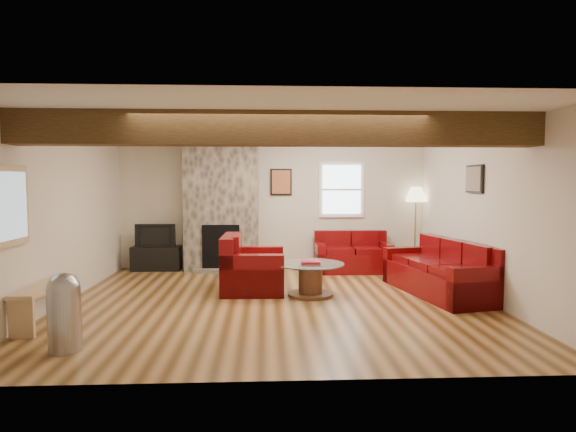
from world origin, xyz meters
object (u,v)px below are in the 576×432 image
object	(u,v)px
loveseat	(353,252)
television	(156,235)
floor_lamp	(416,199)
coffee_table	(310,280)
armchair_red	(253,263)
sofa_three	(439,268)
tv_cabinet	(157,258)

from	to	relation	value
loveseat	television	xyz separation A→B (m)	(-3.76, 0.30, 0.31)
television	floor_lamp	bearing A→B (deg)	0.23
loveseat	coffee_table	world-z (taller)	loveseat
television	armchair_red	bearing A→B (deg)	-44.02
armchair_red	television	xyz separation A→B (m)	(-1.91, 1.85, 0.25)
loveseat	coffee_table	xyz separation A→B (m)	(-0.99, -1.92, -0.13)
sofa_three	armchair_red	world-z (taller)	armchair_red
sofa_three	armchair_red	xyz separation A→B (m)	(-2.83, 0.34, 0.03)
armchair_red	floor_lamp	world-z (taller)	floor_lamp
television	floor_lamp	xyz separation A→B (m)	(5.06, 0.02, 0.69)
sofa_three	floor_lamp	world-z (taller)	floor_lamp
tv_cabinet	television	xyz separation A→B (m)	(0.00, 0.00, 0.45)
loveseat	armchair_red	bearing A→B (deg)	-138.92
sofa_three	television	distance (m)	5.23
sofa_three	armchair_red	distance (m)	2.85
floor_lamp	tv_cabinet	bearing A→B (deg)	-179.77
sofa_three	television	xyz separation A→B (m)	(-4.74, 2.19, 0.28)
loveseat	television	size ratio (longest dim) A/B	1.86
sofa_three	armchair_red	size ratio (longest dim) A/B	1.94
tv_cabinet	television	world-z (taller)	television
sofa_three	floor_lamp	distance (m)	2.43
armchair_red	floor_lamp	size ratio (longest dim) A/B	0.67
coffee_table	tv_cabinet	size ratio (longest dim) A/B	1.09
coffee_table	television	world-z (taller)	television
armchair_red	television	bearing A→B (deg)	47.10
sofa_three	loveseat	world-z (taller)	sofa_three
armchair_red	television	distance (m)	2.67
armchair_red	tv_cabinet	size ratio (longest dim) A/B	1.17
loveseat	television	world-z (taller)	television
armchair_red	tv_cabinet	bearing A→B (deg)	47.10
coffee_table	sofa_three	bearing A→B (deg)	0.96
armchair_red	coffee_table	bearing A→B (deg)	-112.44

